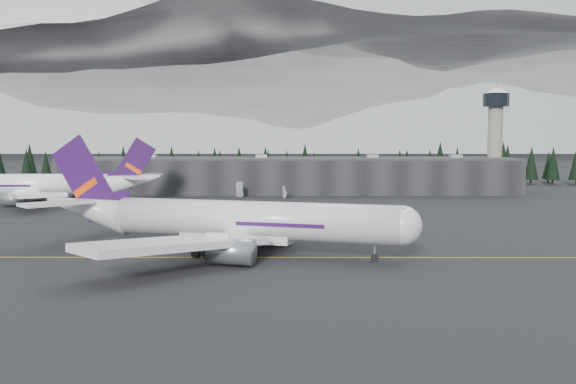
{
  "coord_description": "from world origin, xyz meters",
  "views": [
    {
      "loc": [
        0.51,
        -106.32,
        19.65
      ],
      "look_at": [
        0.0,
        20.0,
        9.0
      ],
      "focal_mm": 40.0,
      "sensor_mm": 36.0,
      "label": 1
    }
  ],
  "objects_px": {
    "terminal": "(289,175)",
    "control_tower": "(495,128)",
    "gse_vehicle_a": "(240,195)",
    "jet_parked": "(47,185)",
    "jet_main": "(221,220)",
    "gse_vehicle_b": "(285,196)"
  },
  "relations": [
    {
      "from": "gse_vehicle_a",
      "to": "jet_parked",
      "type": "bearing_deg",
      "value": -153.22
    },
    {
      "from": "terminal",
      "to": "jet_main",
      "type": "height_order",
      "value": "jet_main"
    },
    {
      "from": "control_tower",
      "to": "jet_main",
      "type": "height_order",
      "value": "control_tower"
    },
    {
      "from": "jet_parked",
      "to": "gse_vehicle_b",
      "type": "distance_m",
      "value": 73.18
    },
    {
      "from": "terminal",
      "to": "gse_vehicle_a",
      "type": "xyz_separation_m",
      "value": [
        -16.28,
        -20.03,
        -5.56
      ]
    },
    {
      "from": "control_tower",
      "to": "gse_vehicle_b",
      "type": "relative_size",
      "value": 8.94
    },
    {
      "from": "terminal",
      "to": "gse_vehicle_b",
      "type": "bearing_deg",
      "value": -93.38
    },
    {
      "from": "control_tower",
      "to": "gse_vehicle_a",
      "type": "height_order",
      "value": "control_tower"
    },
    {
      "from": "control_tower",
      "to": "jet_main",
      "type": "xyz_separation_m",
      "value": [
        -86.39,
        -125.62,
        -17.69
      ]
    },
    {
      "from": "control_tower",
      "to": "jet_main",
      "type": "distance_m",
      "value": 153.48
    },
    {
      "from": "gse_vehicle_b",
      "to": "terminal",
      "type": "bearing_deg",
      "value": 167.99
    },
    {
      "from": "jet_parked",
      "to": "gse_vehicle_b",
      "type": "relative_size",
      "value": 16.05
    },
    {
      "from": "jet_main",
      "to": "jet_parked",
      "type": "xyz_separation_m",
      "value": [
        -61.23,
        83.06,
        -0.1
      ]
    },
    {
      "from": "terminal",
      "to": "control_tower",
      "type": "bearing_deg",
      "value": 2.29
    },
    {
      "from": "control_tower",
      "to": "jet_parked",
      "type": "distance_m",
      "value": 154.66
    },
    {
      "from": "jet_main",
      "to": "jet_parked",
      "type": "height_order",
      "value": "jet_main"
    },
    {
      "from": "jet_parked",
      "to": "gse_vehicle_a",
      "type": "xyz_separation_m",
      "value": [
        56.34,
        19.53,
        -4.87
      ]
    },
    {
      "from": "terminal",
      "to": "control_tower",
      "type": "xyz_separation_m",
      "value": [
        75.0,
        3.0,
        17.11
      ]
    },
    {
      "from": "jet_main",
      "to": "gse_vehicle_a",
      "type": "distance_m",
      "value": 102.83
    },
    {
      "from": "jet_main",
      "to": "jet_parked",
      "type": "bearing_deg",
      "value": 142.51
    },
    {
      "from": "jet_main",
      "to": "gse_vehicle_a",
      "type": "xyz_separation_m",
      "value": [
        -4.89,
        102.59,
        -4.97
      ]
    },
    {
      "from": "gse_vehicle_a",
      "to": "gse_vehicle_b",
      "type": "xyz_separation_m",
      "value": [
        14.89,
        -3.49,
        -0.02
      ]
    }
  ]
}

